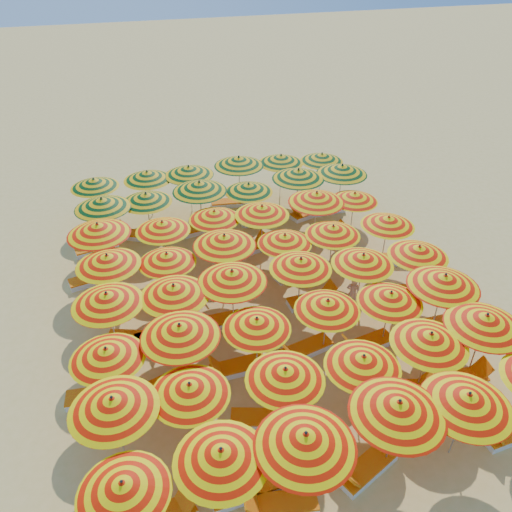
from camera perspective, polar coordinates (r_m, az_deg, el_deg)
name	(u,v)px	position (r m, az deg, el deg)	size (l,w,h in m)	color
ground	(260,300)	(18.04, 0.44, -5.06)	(120.00, 120.00, 0.00)	#E0B563
umbrella_0	(123,487)	(11.49, -14.97, -24.19)	(2.53, 2.53, 2.10)	silver
umbrella_1	(221,455)	(11.43, -4.00, -21.75)	(2.79, 2.79, 2.25)	silver
umbrella_2	(305,440)	(11.48, 5.67, -20.18)	(2.99, 2.99, 2.42)	silver
umbrella_3	(398,408)	(12.39, 15.96, -16.34)	(2.40, 2.40, 2.42)	silver
umbrella_4	(468,400)	(13.17, 23.05, -14.89)	(2.43, 2.43, 2.33)	silver
umbrella_6	(113,404)	(12.62, -16.04, -15.92)	(2.19, 2.19, 2.29)	silver
umbrella_7	(190,389)	(12.73, -7.57, -14.84)	(2.46, 2.46, 2.13)	silver
umbrella_8	(285,374)	(12.91, 3.36, -13.31)	(2.09, 2.09, 2.18)	silver
umbrella_9	(363,361)	(13.51, 12.14, -11.68)	(2.48, 2.48, 2.15)	silver
umbrella_10	(430,339)	(14.47, 19.29, -8.92)	(2.82, 2.82, 2.25)	silver
umbrella_11	(486,321)	(15.47, 24.76, -6.73)	(2.76, 2.76, 2.37)	silver
umbrella_12	(107,354)	(13.99, -16.70, -10.63)	(2.52, 2.52, 2.15)	silver
umbrella_13	(180,331)	(13.92, -8.70, -8.43)	(2.77, 2.77, 2.37)	silver
umbrella_14	(257,323)	(14.32, 0.10, -7.71)	(2.65, 2.65, 2.11)	silver
umbrella_15	(328,305)	(15.07, 8.18, -5.57)	(2.19, 2.19, 2.12)	silver
umbrella_16	(390,297)	(15.73, 15.12, -4.57)	(2.39, 2.39, 2.13)	silver
umbrella_17	(444,281)	(16.53, 20.72, -2.65)	(2.73, 2.73, 2.40)	silver
umbrella_18	(107,299)	(15.54, -16.66, -4.69)	(2.61, 2.61, 2.31)	silver
umbrella_19	(174,290)	(15.42, -9.36, -3.91)	(2.71, 2.71, 2.30)	silver
umbrella_20	(232,276)	(15.70, -2.75, -2.32)	(2.24, 2.24, 2.37)	silver
umbrella_21	(301,263)	(16.54, 5.13, -0.85)	(2.59, 2.59, 2.22)	silver
umbrella_22	(363,259)	(17.05, 12.12, -0.38)	(2.25, 2.25, 2.22)	silver
umbrella_23	(419,251)	(18.01, 18.10, 0.55)	(2.68, 2.68, 2.20)	silver
umbrella_24	(108,260)	(17.24, -16.60, -0.45)	(2.84, 2.84, 2.30)	silver
umbrella_25	(167,258)	(17.20, -10.15, -0.21)	(2.44, 2.44, 2.10)	silver
umbrella_26	(224,240)	(17.44, -3.64, 1.81)	(2.69, 2.69, 2.38)	silver
umbrella_27	(285,239)	(17.95, 3.31, 1.95)	(2.12, 2.12, 2.10)	silver
umbrella_28	(333,230)	(18.54, 8.79, 2.93)	(2.52, 2.52, 2.17)	silver
umbrella_29	(388,221)	(19.55, 14.87, 3.86)	(2.56, 2.56, 2.17)	silver
umbrella_30	(98,229)	(18.85, -17.60, 2.95)	(3.02, 3.02, 2.42)	silver
umbrella_31	(162,226)	(18.88, -10.64, 3.37)	(2.31, 2.31, 2.18)	silver
umbrella_32	(214,215)	(19.45, -4.78, 4.70)	(2.57, 2.57, 2.12)	silver
umbrella_33	(262,210)	(19.45, 0.70, 5.24)	(2.22, 2.22, 2.27)	silver
umbrella_34	(317,197)	(20.26, 6.93, 6.68)	(2.60, 2.60, 2.42)	silver
umbrella_35	(354,197)	(21.18, 11.19, 6.65)	(2.47, 2.47, 2.09)	silver
umbrella_36	(102,203)	(20.69, -17.18, 5.78)	(2.68, 2.68, 2.37)	silver
umbrella_37	(146,198)	(20.94, -12.44, 6.51)	(2.17, 2.17, 2.22)	silver
umbrella_38	(199,187)	(21.07, -6.48, 7.88)	(3.00, 3.00, 2.43)	silver
umbrella_39	(249,188)	(21.36, -0.84, 7.81)	(2.28, 2.28, 2.18)	silver
umbrella_40	(298,174)	(22.09, 4.87, 9.31)	(2.55, 2.55, 2.44)	silver
umbrella_41	(342,170)	(22.82, 9.81, 9.71)	(2.99, 2.99, 2.42)	silver
umbrella_42	(94,183)	(22.83, -18.01, 7.94)	(2.59, 2.59, 2.19)	silver
umbrella_43	(147,176)	(22.78, -12.32, 8.97)	(2.47, 2.47, 2.25)	silver
umbrella_44	(189,171)	(22.75, -7.69, 9.64)	(2.56, 2.56, 2.34)	silver
umbrella_45	(239,161)	(23.30, -1.97, 10.76)	(2.36, 2.36, 2.43)	silver
umbrella_46	(281,159)	(23.95, 2.87, 11.01)	(2.35, 2.35, 2.26)	silver
umbrella_47	(322,157)	(24.45, 7.53, 11.11)	(2.23, 2.23, 2.19)	silver
lounger_1	(247,489)	(13.13, -1.02, -25.07)	(1.77, 0.72, 0.69)	white
lounger_2	(279,505)	(12.94, 2.66, -26.56)	(1.80, 0.81, 0.69)	white
lounger_3	(366,469)	(13.67, 12.48, -22.64)	(1.82, 1.21, 0.69)	white
lounger_4	(510,433)	(15.53, 27.08, -17.53)	(1.77, 0.70, 0.69)	white
lounger_5	(264,419)	(14.25, 0.89, -18.12)	(1.83, 1.06, 0.69)	white
lounger_6	(403,389)	(15.50, 16.43, -14.37)	(1.82, 1.03, 0.69)	white
lounger_7	(459,378)	(16.32, 22.21, -12.81)	(1.79, 0.78, 0.69)	white
lounger_8	(99,396)	(15.41, -17.55, -14.99)	(1.78, 0.73, 0.69)	white
lounger_9	(165,384)	(15.26, -10.33, -14.19)	(1.83, 1.11, 0.69)	white
lounger_10	(237,367)	(15.48, -2.19, -12.57)	(1.76, 0.65, 0.69)	white
lounger_11	(305,349)	(16.07, 5.60, -10.54)	(1.82, 0.96, 0.69)	white
lounger_12	(367,344)	(16.54, 12.52, -9.79)	(1.81, 0.88, 0.69)	white
lounger_13	(446,322)	(18.08, 20.86, -7.09)	(1.74, 0.62, 0.69)	white
lounger_14	(136,338)	(16.81, -13.60, -9.12)	(1.83, 1.12, 0.69)	white
lounger_15	(163,336)	(16.71, -10.55, -8.95)	(1.76, 0.68, 0.69)	white
lounger_16	(215,322)	(16.98, -4.71, -7.53)	(1.76, 0.65, 0.69)	white
lounger_17	(312,300)	(17.94, 6.46, -4.97)	(1.76, 0.68, 0.69)	white
lounger_18	(392,291)	(18.86, 15.29, -3.90)	(1.82, 1.03, 0.69)	white
lounger_19	(102,307)	(18.30, -17.20, -5.64)	(1.82, 0.94, 0.69)	white
lounger_20	(188,294)	(18.26, -7.77, -4.28)	(1.82, 0.96, 0.69)	white
lounger_21	(294,272)	(19.17, 4.42, -1.89)	(1.82, 0.96, 0.69)	white
lounger_22	(397,259)	(20.63, 15.81, -0.35)	(1.83, 1.10, 0.69)	white
lounger_23	(94,278)	(19.78, -18.04, -2.46)	(1.82, 0.94, 0.69)	white
lounger_24	(227,247)	(20.59, -3.30, 0.99)	(1.81, 0.90, 0.69)	white
lounger_25	(249,249)	(20.46, -0.86, 0.81)	(1.83, 1.07, 0.69)	white
lounger_26	(326,236)	(21.53, 7.96, 2.31)	(1.75, 0.64, 0.69)	white
lounger_27	(98,248)	(21.55, -17.63, 0.91)	(1.81, 0.92, 0.69)	white
lounger_28	(137,235)	(21.98, -13.46, 2.36)	(1.82, 1.26, 0.69)	white
lounger_29	(192,231)	(21.84, -7.38, 2.87)	(1.81, 0.88, 0.69)	white
lounger_30	(261,219)	(22.51, 0.54, 4.20)	(1.74, 0.59, 0.69)	white
lounger_31	(307,213)	(23.12, 5.86, 4.88)	(1.83, 1.09, 0.69)	white
lounger_32	(325,210)	(23.52, 7.94, 5.27)	(1.76, 0.65, 0.69)	white
lounger_33	(230,202)	(23.95, -2.97, 6.14)	(1.79, 0.78, 0.69)	white
beachgoer_a	(353,293)	(17.64, 11.00, -4.20)	(0.47, 0.31, 1.28)	tan
beachgoer_b	(170,285)	(17.86, -9.83, -3.28)	(0.68, 0.53, 1.39)	tan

